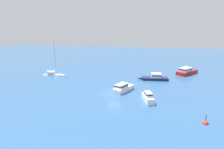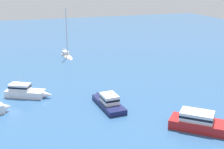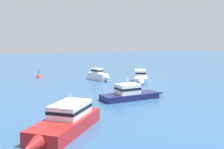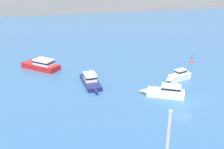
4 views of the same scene
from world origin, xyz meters
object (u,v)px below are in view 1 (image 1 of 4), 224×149
(cabin_cruiser_1, at_px, (187,71))
(channel_buoy, at_px, (205,124))
(cabin_cruiser, at_px, (155,77))
(motor_cruiser, at_px, (124,88))
(sailboat, at_px, (54,74))
(launch, at_px, (147,97))

(cabin_cruiser_1, distance_m, channel_buoy, 28.23)
(cabin_cruiser, height_order, channel_buoy, cabin_cruiser)
(cabin_cruiser, bearing_deg, cabin_cruiser_1, -144.03)
(motor_cruiser, bearing_deg, cabin_cruiser_1, -14.65)
(sailboat, bearing_deg, launch, -34.83)
(motor_cruiser, height_order, channel_buoy, motor_cruiser)
(launch, xyz_separation_m, channel_buoy, (6.99, 7.82, -0.71))
(launch, bearing_deg, cabin_cruiser, -24.28)
(motor_cruiser, bearing_deg, cabin_cruiser, -7.02)
(launch, bearing_deg, motor_cruiser, 30.92)
(launch, bearing_deg, cabin_cruiser_1, -43.68)
(cabin_cruiser_1, bearing_deg, sailboat, 143.74)
(cabin_cruiser_1, height_order, launch, cabin_cruiser_1)
(launch, xyz_separation_m, sailboat, (-13.85, -24.62, -0.45))
(sailboat, bearing_deg, channel_buoy, -38.18)
(launch, distance_m, sailboat, 28.25)
(cabin_cruiser_1, bearing_deg, cabin_cruiser, 171.34)
(motor_cruiser, relative_size, sailboat, 0.62)
(motor_cruiser, distance_m, cabin_cruiser_1, 22.92)
(motor_cruiser, distance_m, launch, 6.46)
(motor_cruiser, relative_size, launch, 1.25)
(cabin_cruiser, height_order, sailboat, sailboat)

